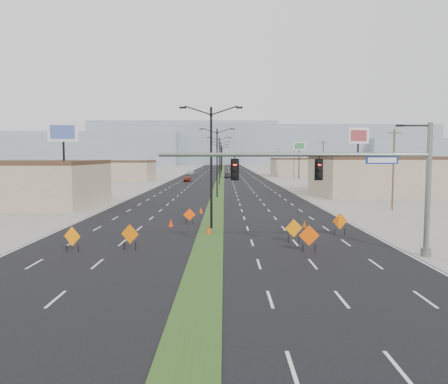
{
  "coord_description": "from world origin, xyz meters",
  "views": [
    {
      "loc": [
        1.08,
        -23.85,
        6.0
      ],
      "look_at": [
        1.05,
        10.35,
        3.2
      ],
      "focal_mm": 35.0,
      "sensor_mm": 36.0,
      "label": 1
    }
  ],
  "objects_px": {
    "streetlight_5": "(222,158)",
    "pole_sign_east_far": "(299,149)",
    "streetlight_3": "(221,158)",
    "construction_sign_3": "(309,236)",
    "construction_sign_4": "(294,229)",
    "cone_3": "(201,210)",
    "streetlight_1": "(217,160)",
    "streetlight_6": "(222,158)",
    "construction_sign_5": "(340,222)",
    "cone_1": "(209,230)",
    "car_left": "(187,179)",
    "cone_0": "(171,223)",
    "pole_sign_east_near": "(358,141)",
    "pole_sign_west": "(63,139)",
    "construction_sign_1": "(130,235)",
    "streetlight_4": "(221,158)",
    "car_far": "(191,172)",
    "cone_2": "(304,224)",
    "signal_mast": "(350,177)",
    "streetlight_2": "(219,159)",
    "car_mid": "(228,175)",
    "construction_sign_2": "(189,215)",
    "streetlight_0": "(211,163)"
  },
  "relations": [
    {
      "from": "car_far",
      "to": "pole_sign_west",
      "type": "relative_size",
      "value": 0.58
    },
    {
      "from": "pole_sign_west",
      "to": "pole_sign_east_near",
      "type": "relative_size",
      "value": 0.98
    },
    {
      "from": "signal_mast",
      "to": "car_left",
      "type": "bearing_deg",
      "value": 101.86
    },
    {
      "from": "streetlight_3",
      "to": "streetlight_4",
      "type": "height_order",
      "value": "same"
    },
    {
      "from": "streetlight_4",
      "to": "construction_sign_5",
      "type": "xyz_separation_m",
      "value": [
        9.89,
        -114.94,
        -4.4
      ]
    },
    {
      "from": "construction_sign_4",
      "to": "cone_3",
      "type": "height_order",
      "value": "construction_sign_4"
    },
    {
      "from": "construction_sign_1",
      "to": "construction_sign_5",
      "type": "bearing_deg",
      "value": 39.79
    },
    {
      "from": "streetlight_6",
      "to": "construction_sign_2",
      "type": "distance_m",
      "value": 165.82
    },
    {
      "from": "pole_sign_west",
      "to": "pole_sign_east_near",
      "type": "height_order",
      "value": "pole_sign_east_near"
    },
    {
      "from": "car_left",
      "to": "streetlight_5",
      "type": "bearing_deg",
      "value": 87.01
    },
    {
      "from": "streetlight_4",
      "to": "streetlight_5",
      "type": "relative_size",
      "value": 1.0
    },
    {
      "from": "pole_sign_east_near",
      "to": "pole_sign_east_far",
      "type": "height_order",
      "value": "pole_sign_east_near"
    },
    {
      "from": "streetlight_3",
      "to": "construction_sign_3",
      "type": "distance_m",
      "value": 93.32
    },
    {
      "from": "streetlight_1",
      "to": "streetlight_6",
      "type": "bearing_deg",
      "value": 90.0
    },
    {
      "from": "streetlight_5",
      "to": "pole_sign_east_far",
      "type": "xyz_separation_m",
      "value": [
        20.74,
        -60.69,
        2.59
      ]
    },
    {
      "from": "construction_sign_5",
      "to": "pole_sign_west",
      "type": "xyz_separation_m",
      "value": [
        -26.39,
        14.9,
        6.9
      ]
    },
    {
      "from": "pole_sign_east_far",
      "to": "signal_mast",
      "type": "bearing_deg",
      "value": -78.98
    },
    {
      "from": "car_far",
      "to": "streetlight_1",
      "type": "bearing_deg",
      "value": -76.96
    },
    {
      "from": "streetlight_0",
      "to": "construction_sign_5",
      "type": "bearing_deg",
      "value": -16.54
    },
    {
      "from": "construction_sign_1",
      "to": "pole_sign_west",
      "type": "xyz_separation_m",
      "value": [
        -11.53,
        20.25,
        6.95
      ]
    },
    {
      "from": "car_far",
      "to": "construction_sign_2",
      "type": "xyz_separation_m",
      "value": [
        7.96,
        -103.98,
        0.01
      ]
    },
    {
      "from": "construction_sign_2",
      "to": "streetlight_6",
      "type": "bearing_deg",
      "value": 80.16
    },
    {
      "from": "streetlight_6",
      "to": "streetlight_4",
      "type": "bearing_deg",
      "value": -90.0
    },
    {
      "from": "streetlight_1",
      "to": "car_mid",
      "type": "bearing_deg",
      "value": 88.04
    },
    {
      "from": "cone_3",
      "to": "pole_sign_east_near",
      "type": "height_order",
      "value": "pole_sign_east_near"
    },
    {
      "from": "streetlight_6",
      "to": "pole_sign_east_near",
      "type": "xyz_separation_m",
      "value": [
        19.41,
        -143.78,
        2.68
      ]
    },
    {
      "from": "construction_sign_5",
      "to": "pole_sign_east_far",
      "type": "distance_m",
      "value": 83.26
    },
    {
      "from": "streetlight_6",
      "to": "cone_0",
      "type": "height_order",
      "value": "streetlight_6"
    },
    {
      "from": "construction_sign_5",
      "to": "cone_1",
      "type": "relative_size",
      "value": 2.53
    },
    {
      "from": "car_far",
      "to": "cone_2",
      "type": "distance_m",
      "value": 107.13
    },
    {
      "from": "car_far",
      "to": "construction_sign_1",
      "type": "bearing_deg",
      "value": -81.72
    },
    {
      "from": "cone_0",
      "to": "streetlight_6",
      "type": "bearing_deg",
      "value": 88.8
    },
    {
      "from": "car_left",
      "to": "cone_2",
      "type": "height_order",
      "value": "car_left"
    },
    {
      "from": "construction_sign_5",
      "to": "cone_1",
      "type": "bearing_deg",
      "value": 156.53
    },
    {
      "from": "car_far",
      "to": "pole_sign_east_near",
      "type": "height_order",
      "value": "pole_sign_east_near"
    },
    {
      "from": "streetlight_3",
      "to": "car_far",
      "type": "height_order",
      "value": "streetlight_3"
    },
    {
      "from": "streetlight_5",
      "to": "cone_2",
      "type": "bearing_deg",
      "value": -86.78
    },
    {
      "from": "streetlight_2",
      "to": "cone_1",
      "type": "height_order",
      "value": "streetlight_2"
    },
    {
      "from": "cone_3",
      "to": "streetlight_6",
      "type": "bearing_deg",
      "value": 89.49
    },
    {
      "from": "cone_1",
      "to": "car_left",
      "type": "bearing_deg",
      "value": 96.2
    },
    {
      "from": "construction_sign_1",
      "to": "streetlight_4",
      "type": "bearing_deg",
      "value": 107.65
    },
    {
      "from": "streetlight_1",
      "to": "pole_sign_east_far",
      "type": "distance_m",
      "value": 55.41
    },
    {
      "from": "construction_sign_4",
      "to": "cone_3",
      "type": "relative_size",
      "value": 2.66
    },
    {
      "from": "signal_mast",
      "to": "pole_sign_west",
      "type": "bearing_deg",
      "value": 138.76
    },
    {
      "from": "car_left",
      "to": "cone_0",
      "type": "distance_m",
      "value": 66.81
    },
    {
      "from": "streetlight_3",
      "to": "cone_0",
      "type": "bearing_deg",
      "value": -92.41
    },
    {
      "from": "streetlight_2",
      "to": "car_far",
      "type": "height_order",
      "value": "streetlight_2"
    },
    {
      "from": "signal_mast",
      "to": "streetlight_2",
      "type": "bearing_deg",
      "value": 97.39
    },
    {
      "from": "streetlight_0",
      "to": "streetlight_5",
      "type": "height_order",
      "value": "same"
    },
    {
      "from": "streetlight_5",
      "to": "pole_sign_west",
      "type": "xyz_separation_m",
      "value": [
        -16.5,
        -128.03,
        2.51
      ]
    }
  ]
}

